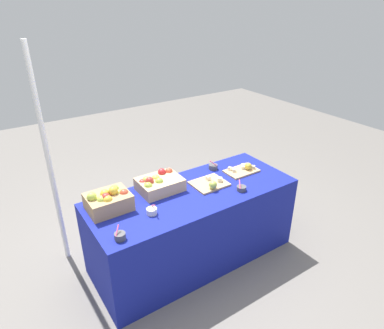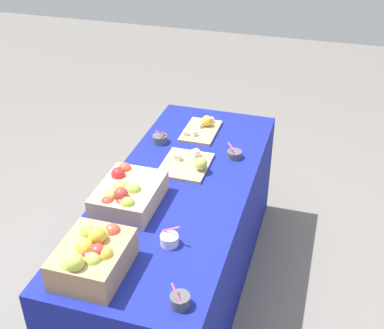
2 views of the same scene
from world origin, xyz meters
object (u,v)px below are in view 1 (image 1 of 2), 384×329
object	(u,v)px
apple_crate_middle	(158,183)
sample_bowl_far	(120,236)
cutting_board_back	(243,170)
sample_bowl_extra	(213,167)
apple_crate_left	(108,200)
sample_bowl_mid	(152,211)
cutting_board_front	(210,184)
sample_bowl_near	(241,188)
tent_pole	(49,164)

from	to	relation	value
apple_crate_middle	sample_bowl_far	distance (m)	0.73
apple_crate_middle	cutting_board_back	bearing A→B (deg)	-9.53
sample_bowl_extra	apple_crate_left	bearing A→B (deg)	-174.43
sample_bowl_extra	sample_bowl_far	bearing A→B (deg)	-156.91
cutting_board_back	sample_bowl_mid	size ratio (longest dim) A/B	2.98
sample_bowl_mid	cutting_board_front	bearing A→B (deg)	9.41
cutting_board_front	sample_bowl_extra	size ratio (longest dim) A/B	3.01
cutting_board_back	sample_bowl_near	world-z (taller)	sample_bowl_near
cutting_board_back	sample_bowl_extra	world-z (taller)	sample_bowl_extra
cutting_board_front	sample_bowl_far	size ratio (longest dim) A/B	3.02
sample_bowl_mid	sample_bowl_extra	world-z (taller)	sample_bowl_mid
apple_crate_middle	sample_bowl_extra	bearing A→B (deg)	5.45
apple_crate_left	sample_bowl_extra	xyz separation A→B (m)	(1.15, 0.11, -0.06)
apple_crate_left	apple_crate_middle	size ratio (longest dim) A/B	0.90
cutting_board_front	cutting_board_back	size ratio (longest dim) A/B	0.97
sample_bowl_near	sample_bowl_mid	world-z (taller)	sample_bowl_mid
apple_crate_left	tent_pole	xyz separation A→B (m)	(-0.30, 0.55, 0.19)
sample_bowl_near	sample_bowl_mid	xyz separation A→B (m)	(-0.84, 0.12, 0.00)
cutting_board_back	sample_bowl_extra	bearing A→B (deg)	135.42
apple_crate_left	sample_bowl_far	distance (m)	0.42
cutting_board_front	apple_crate_left	bearing A→B (deg)	171.25
cutting_board_back	sample_bowl_far	world-z (taller)	sample_bowl_far
apple_crate_left	sample_bowl_mid	size ratio (longest dim) A/B	3.13
cutting_board_back	cutting_board_front	bearing A→B (deg)	-174.15
cutting_board_back	tent_pole	size ratio (longest dim) A/B	0.16
sample_bowl_near	sample_bowl_extra	world-z (taller)	sample_bowl_extra
apple_crate_left	cutting_board_back	size ratio (longest dim) A/B	1.05
apple_crate_left	sample_bowl_mid	distance (m)	0.37
apple_crate_left	sample_bowl_mid	bearing A→B (deg)	-43.93
sample_bowl_near	sample_bowl_far	bearing A→B (deg)	-178.03
apple_crate_left	sample_bowl_near	world-z (taller)	apple_crate_left
cutting_board_front	cutting_board_back	distance (m)	0.44
apple_crate_left	cutting_board_back	bearing A→B (deg)	-4.09
cutting_board_front	apple_crate_middle	bearing A→B (deg)	156.25
cutting_board_front	sample_bowl_mid	bearing A→B (deg)	-170.59
apple_crate_middle	cutting_board_front	distance (m)	0.48
apple_crate_middle	sample_bowl_far	bearing A→B (deg)	-140.93
apple_crate_middle	sample_bowl_near	xyz separation A→B (m)	(0.61, -0.42, -0.05)
cutting_board_back	sample_bowl_far	size ratio (longest dim) A/B	3.13
sample_bowl_far	sample_bowl_extra	world-z (taller)	same
apple_crate_left	sample_bowl_mid	world-z (taller)	apple_crate_left
apple_crate_middle	sample_bowl_near	world-z (taller)	apple_crate_middle
cutting_board_back	sample_bowl_extra	xyz separation A→B (m)	(-0.21, 0.21, 0.00)
cutting_board_front	sample_bowl_mid	distance (m)	0.67
apple_crate_middle	tent_pole	size ratio (longest dim) A/B	0.19
sample_bowl_extra	cutting_board_back	bearing A→B (deg)	-44.58
apple_crate_middle	sample_bowl_far	xyz separation A→B (m)	(-0.56, -0.46, -0.04)
sample_bowl_extra	tent_pole	world-z (taller)	tent_pole
sample_bowl_mid	cutting_board_back	bearing A→B (deg)	8.00
apple_crate_left	sample_bowl_far	size ratio (longest dim) A/B	3.28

